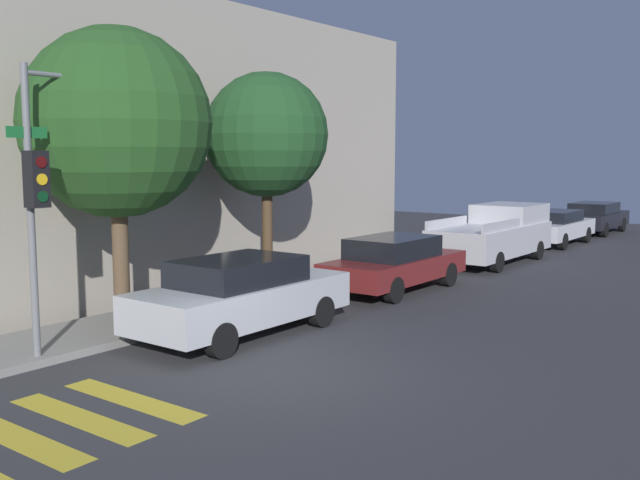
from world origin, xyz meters
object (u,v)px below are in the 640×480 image
traffic_light_pole (62,162)px  sedan_tail_of_row (594,217)px  sedan_middle (394,262)px  tree_midblock (266,135)px  pickup_truck (495,234)px  sedan_near_corner (241,295)px  sedan_far_end (554,226)px  tree_near_corner (116,124)px

traffic_light_pole → sedan_tail_of_row: traffic_light_pole is taller
sedan_middle → tree_midblock: 4.58m
sedan_middle → pickup_truck: size_ratio=0.83×
pickup_truck → tree_midblock: size_ratio=1.00×
pickup_truck → sedan_tail_of_row: bearing=-0.0°
traffic_light_pole → sedan_near_corner: size_ratio=1.07×
sedan_tail_of_row → tree_midblock: (-19.89, 1.89, 3.17)m
tree_midblock → traffic_light_pole: bearing=-173.9°
sedan_far_end → tree_midblock: tree_midblock is taller
tree_midblock → sedan_near_corner: bearing=-147.1°
tree_near_corner → sedan_near_corner: bearing=-55.0°
traffic_light_pole → pickup_truck: 15.07m
tree_midblock → pickup_truck: bearing=-11.9°
sedan_far_end → sedan_near_corner: bearing=180.0°
sedan_far_end → tree_near_corner: size_ratio=0.78×
sedan_middle → tree_midblock: (-2.72, 1.89, 3.16)m
sedan_tail_of_row → sedan_near_corner: bearing=180.0°
tree_near_corner → tree_midblock: tree_near_corner is taller
sedan_middle → tree_near_corner: tree_near_corner is taller
sedan_near_corner → tree_midblock: (2.92, 1.89, 3.11)m
tree_near_corner → pickup_truck: bearing=-8.1°
pickup_truck → tree_midblock: bearing=168.1°
sedan_tail_of_row → sedan_far_end: bearing=180.0°
sedan_middle → sedan_tail_of_row: (17.16, 0.00, -0.00)m
pickup_truck → sedan_tail_of_row: (10.89, -0.00, -0.19)m
sedan_near_corner → tree_midblock: tree_midblock is taller
sedan_near_corner → sedan_middle: size_ratio=1.02×
pickup_truck → sedan_far_end: size_ratio=1.18×
sedan_far_end → traffic_light_pole: bearing=176.5°
sedan_tail_of_row → sedan_middle: bearing=180.0°
traffic_light_pole → tree_midblock: size_ratio=0.91×
traffic_light_pole → sedan_middle: bearing=-8.4°
sedan_near_corner → pickup_truck: bearing=0.0°
traffic_light_pole → sedan_tail_of_row: size_ratio=1.07×
traffic_light_pole → sedan_tail_of_row: 25.88m
traffic_light_pole → pickup_truck: (14.82, -1.27, -2.40)m
sedan_near_corner → sedan_middle: 5.64m
sedan_tail_of_row → tree_near_corner: bearing=175.5°
sedan_far_end → sedan_tail_of_row: bearing=0.0°
pickup_truck → sedan_far_end: pickup_truck is taller
sedan_near_corner → pickup_truck: 11.91m
tree_midblock → sedan_far_end: bearing=-7.4°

